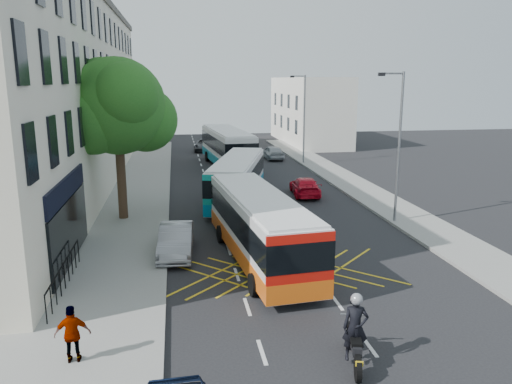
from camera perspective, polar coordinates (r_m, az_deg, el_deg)
name	(u,v)px	position (r m, az deg, el deg)	size (l,w,h in m)	color
ground	(367,343)	(16.00, 12.55, -16.51)	(120.00, 120.00, 0.00)	black
pavement_left	(124,219)	(29.09, -14.86, -2.98)	(5.00, 70.00, 0.15)	gray
pavement_right	(392,207)	(31.70, 15.27, -1.72)	(3.00, 70.00, 0.15)	gray
terrace_main	(51,94)	(38.36, -22.42, 10.32)	(8.30, 45.00, 13.50)	beige
terrace_far	(108,101)	(68.49, -16.59, 9.92)	(8.00, 20.00, 10.00)	silver
building_right	(308,110)	(63.19, 6.01, 9.27)	(6.00, 18.00, 8.00)	silver
street_tree	(117,107)	(28.07, -15.62, 9.32)	(6.30, 5.70, 8.80)	#382619
lamp_near	(398,140)	(27.67, 15.89, 5.77)	(1.45, 0.15, 8.00)	slate
lamp_far	(303,114)	(46.49, 5.42, 8.82)	(1.45, 0.15, 8.00)	slate
railings	(64,274)	(19.96, -21.06, -8.75)	(0.08, 5.60, 1.14)	black
bus_near	(260,226)	(21.56, 0.44, -3.95)	(3.45, 10.65, 2.94)	silver
bus_mid	(238,179)	(31.98, -2.12, 1.49)	(5.02, 10.46, 2.87)	silver
bus_far	(227,147)	(45.40, -3.30, 5.14)	(3.89, 12.11, 3.35)	silver
motorbike	(355,331)	(14.45, 11.25, -15.33)	(0.87, 2.36, 2.12)	black
parked_car_silver	(176,240)	(22.77, -9.12, -5.47)	(1.46, 4.18, 1.38)	#94959A
red_hatchback	(305,186)	(34.16, 5.61, 0.64)	(1.74, 4.28, 1.24)	red
distant_car_grey	(205,145)	(55.92, -5.83, 5.38)	(2.15, 4.67, 1.30)	#43454B
distant_car_silver	(273,152)	(49.71, 1.90, 4.57)	(1.64, 4.07, 1.39)	#A7ABAF
distant_car_dark	(244,139)	(60.99, -1.41, 6.03)	(1.34, 3.84, 1.27)	black
pedestrian_far	(73,334)	(14.97, -20.22, -14.98)	(0.96, 0.40, 1.64)	gray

